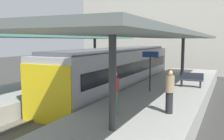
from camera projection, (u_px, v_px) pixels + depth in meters
ground_plane at (88, 109)px, 14.13m from camera, size 80.00×80.00×0.00m
platform_left at (35, 94)px, 15.68m from camera, size 4.40×28.00×1.00m
platform_right at (154, 108)px, 12.48m from camera, size 4.40×28.00×1.00m
track_ballast at (88, 107)px, 14.12m from camera, size 3.20×28.00×0.20m
rail_near_side at (77, 103)px, 14.41m from camera, size 0.08×28.00×0.14m
rail_far_side at (99, 106)px, 13.80m from camera, size 0.08×28.00×0.14m
commuter_train at (119, 70)px, 17.91m from camera, size 2.78×15.97×3.10m
canopy_left at (48, 37)px, 16.53m from camera, size 4.18×21.00×3.14m
canopy_right at (163, 36)px, 13.32m from camera, size 4.18×21.00×3.15m
platform_bench at (191, 79)px, 15.34m from camera, size 1.40×0.41×0.86m
platform_sign at (150, 62)px, 13.86m from camera, size 0.90×0.08×2.21m
passenger_near_bench at (169, 91)px, 9.72m from camera, size 0.36×0.36×1.69m
passenger_mid_platform at (114, 92)px, 9.56m from camera, size 0.36×0.36×1.67m
station_building_backdrop at (157, 27)px, 32.15m from camera, size 18.00×6.00×11.00m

